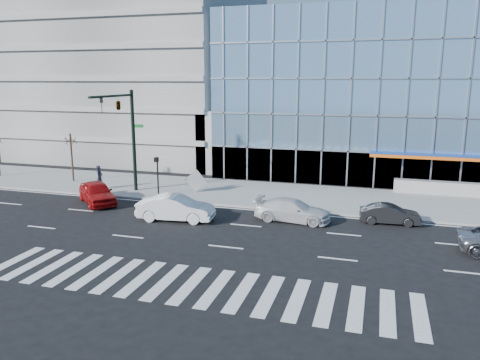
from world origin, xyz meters
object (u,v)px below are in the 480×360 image
object	(u,v)px
white_suv	(293,210)
pedestrian	(100,177)
dark_sedan	(390,214)
red_sedan	(97,193)
white_sedan	(176,208)
ped_signal_post	(157,170)
street_tree_near	(70,140)
traffic_signal	(123,117)
tilted_panel	(196,181)

from	to	relation	value
white_suv	pedestrian	bearing A→B (deg)	80.98
dark_sedan	red_sedan	distance (m)	20.55
white_sedan	dark_sedan	bearing A→B (deg)	-82.75
ped_signal_post	street_tree_near	world-z (taller)	street_tree_near
traffic_signal	street_tree_near	size ratio (longest dim) A/B	1.89
white_suv	red_sedan	xyz separation A→B (m)	(-14.52, 0.17, 0.11)
traffic_signal	white_sedan	size ratio (longest dim) A/B	1.61
dark_sedan	pedestrian	xyz separation A→B (m)	(-22.58, 2.49, 0.50)
traffic_signal	street_tree_near	bearing A→B (deg)	157.29
traffic_signal	tilted_panel	world-z (taller)	traffic_signal
traffic_signal	white_suv	distance (m)	14.91
street_tree_near	dark_sedan	distance (m)	27.16
traffic_signal	street_tree_near	distance (m)	7.96
white_suv	pedestrian	size ratio (longest dim) A/B	2.53
white_suv	dark_sedan	world-z (taller)	white_suv
street_tree_near	red_sedan	size ratio (longest dim) A/B	0.88
traffic_signal	dark_sedan	xyz separation A→B (m)	(19.59, -1.57, -5.55)
pedestrian	red_sedan	bearing A→B (deg)	-157.48
white_suv	pedestrian	xyz separation A→B (m)	(-16.58, 3.69, 0.41)
street_tree_near	pedestrian	world-z (taller)	street_tree_near
pedestrian	white_suv	bearing A→B (deg)	-110.39
ped_signal_post	traffic_signal	bearing A→B (deg)	-171.48
dark_sedan	white_sedan	bearing A→B (deg)	100.16
white_sedan	white_suv	bearing A→B (deg)	-80.84
dark_sedan	red_sedan	xyz separation A→B (m)	(-20.52, -1.03, 0.20)
traffic_signal	pedestrian	bearing A→B (deg)	162.94
ped_signal_post	tilted_panel	xyz separation A→B (m)	(2.44, 1.82, -1.08)
ped_signal_post	pedestrian	size ratio (longest dim) A/B	1.55
white_sedan	tilted_panel	world-z (taller)	tilted_panel
red_sedan	tilted_panel	world-z (taller)	tilted_panel
red_sedan	dark_sedan	bearing A→B (deg)	-43.81
red_sedan	tilted_panel	bearing A→B (deg)	-7.38
dark_sedan	red_sedan	world-z (taller)	red_sedan
white_suv	dark_sedan	bearing A→B (deg)	-75.18
street_tree_near	tilted_panel	bearing A→B (deg)	-3.52
red_sedan	white_sedan	bearing A→B (deg)	-63.47
ped_signal_post	red_sedan	size ratio (longest dim) A/B	0.63
pedestrian	tilted_panel	size ratio (longest dim) A/B	1.49
ped_signal_post	pedestrian	bearing A→B (deg)	174.35
white_suv	traffic_signal	bearing A→B (deg)	82.00
tilted_panel	ped_signal_post	bearing A→B (deg)	-148.45
traffic_signal	ped_signal_post	world-z (taller)	traffic_signal
tilted_panel	red_sedan	bearing A→B (deg)	-145.98
red_sedan	tilted_panel	distance (m)	7.58
white_sedan	tilted_panel	distance (m)	7.13
street_tree_near	red_sedan	distance (m)	8.73
white_suv	white_sedan	bearing A→B (deg)	109.10
white_sedan	pedestrian	xyz separation A→B (m)	(-9.33, 5.71, 0.30)
street_tree_near	dark_sedan	xyz separation A→B (m)	(26.60, -4.50, -3.16)
pedestrian	dark_sedan	bearing A→B (deg)	-104.14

